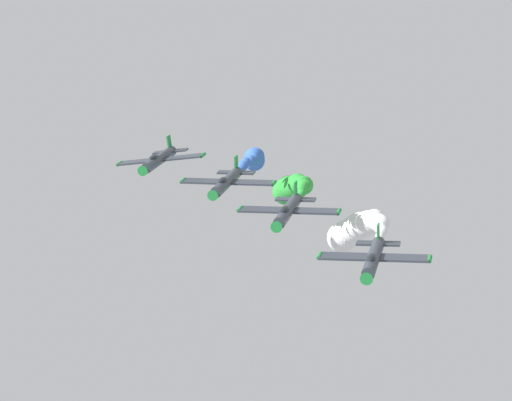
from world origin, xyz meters
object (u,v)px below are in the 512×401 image
at_px(airplane_lead, 373,258).
at_px(airplane_left_inner, 288,211).
at_px(airplane_right_inner, 227,182).
at_px(airplane_left_outer, 159,159).

height_order(airplane_lead, airplane_left_inner, airplane_left_inner).
distance_m(airplane_lead, airplane_right_inner, 21.04).
bearing_deg(airplane_left_inner, airplane_right_inner, -41.46).
distance_m(airplane_right_inner, airplane_left_outer, 9.83).
height_order(airplane_left_inner, airplane_left_outer, airplane_left_outer).
relative_size(airplane_lead, airplane_left_inner, 1.00).
relative_size(airplane_lead, airplane_left_outer, 1.00).
bearing_deg(airplane_left_outer, airplane_lead, 142.56).
relative_size(airplane_left_inner, airplane_right_inner, 1.00).
bearing_deg(airplane_left_outer, airplane_right_inner, 149.50).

